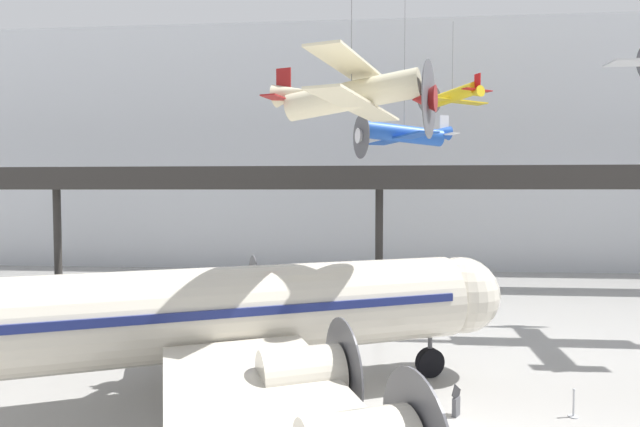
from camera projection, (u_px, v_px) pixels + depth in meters
name	position (u px, v px, depth m)	size (l,w,h in m)	color
ground_plane	(407.00, 427.00, 17.73)	(260.00, 260.00, 0.00)	#9E9B96
hangar_back_wall	(376.00, 147.00, 53.61)	(140.00, 3.00, 26.17)	silver
mezzanine_walkway	(380.00, 186.00, 43.49)	(110.00, 3.20, 10.52)	#2D2B28
airliner_silver_main	(205.00, 314.00, 19.35)	(25.59, 29.97, 10.35)	beige
suspended_plane_cream_biplane	(352.00, 95.00, 20.67)	(7.30, 8.64, 11.40)	beige
suspended_plane_yellow_lowwing	(452.00, 96.00, 40.35)	(6.96, 6.34, 7.07)	yellow
suspended_plane_blue_trainer	(404.00, 134.00, 31.89)	(6.74, 7.85, 11.42)	#1E4CAD
stanchion_barrier	(573.00, 408.00, 18.46)	(0.36, 0.36, 1.08)	#B2B5BA
info_sign_pedestal	(456.00, 404.00, 18.55)	(0.46, 0.67, 1.24)	#4C4C51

